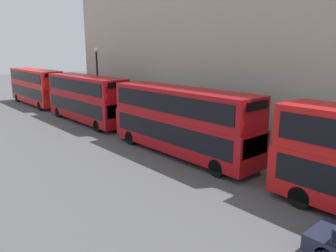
# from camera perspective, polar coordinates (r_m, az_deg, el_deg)

# --- Properties ---
(bus_second_in_queue) EXTENTS (2.59, 11.41, 4.35)m
(bus_second_in_queue) POSITION_cam_1_polar(r_m,az_deg,el_deg) (20.97, 2.22, 1.27)
(bus_second_in_queue) COLOR #A80F14
(bus_second_in_queue) RESTS_ON ground
(bus_third_in_queue) EXTENTS (2.59, 11.28, 4.34)m
(bus_third_in_queue) POSITION_cam_1_polar(r_m,az_deg,el_deg) (31.60, -14.09, 4.92)
(bus_third_in_queue) COLOR #A80F14
(bus_third_in_queue) RESTS_ON ground
(bus_trailing) EXTENTS (2.59, 11.38, 4.34)m
(bus_trailing) POSITION_cam_1_polar(r_m,az_deg,el_deg) (43.75, -22.02, 6.57)
(bus_trailing) COLOR red
(bus_trailing) RESTS_ON ground
(street_lamp) EXTENTS (0.44, 0.44, 6.91)m
(street_lamp) POSITION_cam_1_polar(r_m,az_deg,el_deg) (33.01, -12.20, 8.57)
(street_lamp) COLOR black
(street_lamp) RESTS_ON ground
(pedestrian) EXTENTS (0.36, 0.36, 1.65)m
(pedestrian) POSITION_cam_1_polar(r_m,az_deg,el_deg) (47.44, -20.52, 5.14)
(pedestrian) COLOR #26262D
(pedestrian) RESTS_ON ground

